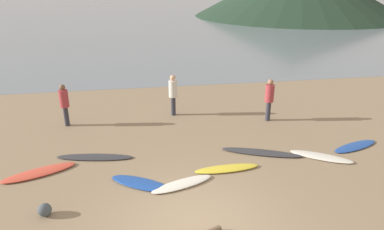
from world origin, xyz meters
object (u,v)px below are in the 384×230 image
at_px(surfboard_1, 95,157).
at_px(person_0, 173,92).
at_px(surfboard_0, 39,172).
at_px(surfboard_4, 227,168).
at_px(person_1, 269,97).
at_px(surfboard_7, 355,146).
at_px(person_2, 64,102).
at_px(surfboard_6, 321,157).
at_px(surfboard_3, 182,184).
at_px(beach_rock_near, 45,210).
at_px(surfboard_2, 141,183).
at_px(surfboard_5, 261,152).

relative_size(surfboard_1, person_0, 1.42).
xyz_separation_m(surfboard_0, surfboard_1, (1.59, 0.75, -0.01)).
xyz_separation_m(surfboard_0, surfboard_4, (5.70, -0.72, -0.00)).
xyz_separation_m(person_0, person_1, (3.81, -1.26, -0.01)).
bearing_deg(surfboard_0, surfboard_7, -22.54).
height_order(surfboard_1, person_2, person_2).
xyz_separation_m(person_0, person_2, (-4.36, -0.47, -0.04)).
distance_m(surfboard_1, surfboard_7, 9.01).
bearing_deg(person_1, surfboard_6, 18.95).
height_order(surfboard_6, surfboard_7, surfboard_6).
bearing_deg(surfboard_3, surfboard_0, 143.25).
bearing_deg(surfboard_3, surfboard_1, 122.39).
height_order(surfboard_7, person_2, person_2).
height_order(surfboard_1, person_0, person_0).
distance_m(surfboard_0, surfboard_7, 10.57).
bearing_deg(surfboard_3, surfboard_7, -6.48).
distance_m(surfboard_6, person_1, 3.61).
height_order(surfboard_3, beach_rock_near, beach_rock_near).
relative_size(surfboard_0, surfboard_4, 1.06).
height_order(surfboard_6, person_1, person_1).
height_order(surfboard_2, surfboard_7, surfboard_2).
distance_m(surfboard_0, surfboard_3, 4.42).
distance_m(surfboard_5, person_1, 3.25).
bearing_deg(surfboard_5, surfboard_0, -157.02).
xyz_separation_m(surfboard_0, surfboard_6, (8.99, -0.47, -0.00)).
height_order(surfboard_3, surfboard_7, surfboard_3).
relative_size(person_0, person_1, 1.01).
relative_size(surfboard_6, person_2, 1.17).
relative_size(surfboard_0, person_1, 1.22).
bearing_deg(person_1, surfboard_4, -27.06).
distance_m(surfboard_7, person_2, 11.00).
height_order(person_1, person_2, person_1).
bearing_deg(person_1, surfboard_3, -34.87).
bearing_deg(beach_rock_near, surfboard_3, 12.51).
xyz_separation_m(surfboard_3, person_1, (4.21, 4.30, 1.00)).
distance_m(surfboard_1, surfboard_5, 5.58).
bearing_deg(surfboard_6, person_2, -172.54).
distance_m(surfboard_4, person_2, 7.11).
height_order(surfboard_3, surfboard_6, surfboard_3).
relative_size(surfboard_0, beach_rock_near, 6.40).
bearing_deg(surfboard_2, surfboard_1, 159.72).
bearing_deg(surfboard_1, person_1, 27.99).
distance_m(surfboard_2, surfboard_3, 1.20).
bearing_deg(surfboard_5, surfboard_7, 20.55).
xyz_separation_m(surfboard_5, person_1, (1.29, 2.81, 1.00)).
relative_size(surfboard_2, person_2, 1.12).
relative_size(surfboard_2, surfboard_3, 1.01).
bearing_deg(surfboard_7, surfboard_6, -179.96).
bearing_deg(surfboard_0, surfboard_1, 2.35).
xyz_separation_m(surfboard_3, person_2, (-3.96, 5.09, 0.97)).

